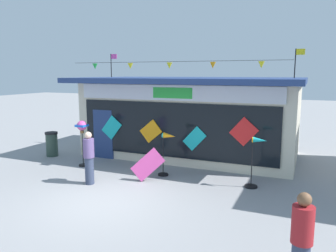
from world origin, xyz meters
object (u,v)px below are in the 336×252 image
Objects in this scene: person_near_camera at (301,243)px; trash_bin at (52,144)px; wind_spinner_far_left at (82,130)px; wind_spinner_center_left at (256,160)px; display_kite_on_ground at (148,165)px; kite_shop_building at (192,116)px; person_mid_plaza at (89,156)px; wind_spinner_left at (167,148)px.

trash_bin is at bearing 132.67° from person_near_camera.
wind_spinner_far_left is 1.10× the size of wind_spinner_center_left.
trash_bin is 1.00× the size of display_kite_on_ground.
wind_spinner_far_left is at bearing -132.07° from kite_shop_building.
person_near_camera is 1.00× the size of person_mid_plaza.
display_kite_on_ground is (-4.71, 4.02, -0.30)m from person_near_camera.
trash_bin is (-2.17, 0.73, -0.85)m from wind_spinner_far_left.
wind_spinner_left reaches higher than display_kite_on_ground.
trash_bin is (-8.51, 0.65, -0.35)m from wind_spinner_center_left.
kite_shop_building is 9.39m from person_near_camera.
kite_shop_building is at bearing 101.03° from person_near_camera.
trash_bin is at bearing 173.75° from wind_spinner_left.
person_mid_plaza is 1.63× the size of trash_bin.
kite_shop_building is 5.35m from person_mid_plaza.
person_mid_plaza reaches higher than display_kite_on_ground.
wind_spinner_far_left reaches higher than wind_spinner_left.
wind_spinner_center_left is at bearing 87.87° from person_near_camera.
wind_spinner_left is at bearing 179.20° from wind_spinner_center_left.
wind_spinner_center_left is 3.38m from display_kite_on_ground.
wind_spinner_far_left is 1.16× the size of wind_spinner_left.
person_mid_plaza is at bearing -47.19° from wind_spinner_far_left.
trash_bin is at bearing 161.37° from wind_spinner_far_left.
kite_shop_building is 4.65m from wind_spinner_far_left.
wind_spinner_center_left is 0.94× the size of person_near_camera.
person_near_camera reaches higher than wind_spinner_center_left.
wind_spinner_center_left reaches higher than display_kite_on_ground.
wind_spinner_left is 0.89× the size of person_mid_plaza.
wind_spinner_center_left reaches higher than wind_spinner_left.
wind_spinner_far_left is at bearing 130.19° from person_near_camera.
trash_bin is at bearing 113.34° from person_mid_plaza.
kite_shop_building is 6.00× the size of wind_spinner_left.
person_mid_plaza is at bearing -138.48° from wind_spinner_left.
display_kite_on_ground is at bearing 120.68° from person_near_camera.
kite_shop_building reaches higher than wind_spinner_far_left.
person_near_camera is at bearing -40.49° from display_kite_on_ground.
display_kite_on_ground is at bearing -90.80° from kite_shop_building.
kite_shop_building is at bearing 47.93° from wind_spinner_far_left.
wind_spinner_far_left reaches higher than wind_spinner_center_left.
wind_spinner_far_left reaches higher than person_near_camera.
kite_shop_building is at bearing 89.20° from display_kite_on_ground.
wind_spinner_far_left is 1.03× the size of person_near_camera.
trash_bin is at bearing 165.28° from display_kite_on_ground.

